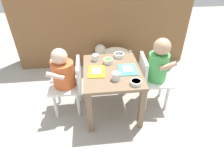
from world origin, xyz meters
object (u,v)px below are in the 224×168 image
object	(u,v)px
seated_child_left	(65,74)
cereal_bowl_right_side	(136,82)
cereal_bowl_left_side	(108,61)
water_cup_left	(116,77)
dining_table	(112,77)
food_tray_right	(128,69)
veggie_bowl_near	(119,55)
dog	(113,54)
water_cup_right	(95,58)
food_tray_left	(97,71)
seated_child_right	(157,66)

from	to	relation	value
seated_child_left	cereal_bowl_right_side	bearing A→B (deg)	-24.51
cereal_bowl_left_side	cereal_bowl_right_side	bearing A→B (deg)	-63.11
water_cup_left	cereal_bowl_left_side	distance (m)	0.27
dining_table	food_tray_right	xyz separation A→B (m)	(0.13, -0.02, 0.08)
seated_child_left	cereal_bowl_left_side	bearing A→B (deg)	13.30
seated_child_left	veggie_bowl_near	xyz separation A→B (m)	(0.50, 0.20, 0.05)
seated_child_left	food_tray_right	distance (m)	0.54
dog	seated_child_left	bearing A→B (deg)	-125.99
water_cup_right	veggie_bowl_near	xyz separation A→B (m)	(0.22, 0.04, -0.01)
water_cup_left	cereal_bowl_right_side	world-z (taller)	water_cup_left
seated_child_left	dog	size ratio (longest dim) A/B	1.38
water_cup_right	food_tray_right	bearing A→B (deg)	-37.57
dining_table	cereal_bowl_left_side	size ratio (longest dim) A/B	7.07
cereal_bowl_right_side	veggie_bowl_near	bearing A→B (deg)	97.81
cereal_bowl_left_side	water_cup_left	bearing A→B (deg)	-82.36
veggie_bowl_near	water_cup_left	bearing A→B (deg)	-101.84
cereal_bowl_right_side	cereal_bowl_left_side	size ratio (longest dim) A/B	1.04
dining_table	seated_child_left	world-z (taller)	seated_child_left
dining_table	dog	distance (m)	0.73
food_tray_left	water_cup_right	world-z (taller)	water_cup_right
seated_child_right	water_cup_left	distance (m)	0.42
dog	cereal_bowl_left_side	world-z (taller)	cereal_bowl_left_side
water_cup_right	cereal_bowl_right_side	distance (m)	0.50
dining_table	water_cup_right	distance (m)	0.25
water_cup_left	veggie_bowl_near	size ratio (longest dim) A/B	0.72
seated_child_left	veggie_bowl_near	world-z (taller)	seated_child_left
seated_child_right	food_tray_right	size ratio (longest dim) A/B	3.71
food_tray_left	water_cup_right	bearing A→B (deg)	89.62
dining_table	veggie_bowl_near	bearing A→B (deg)	67.31
seated_child_right	cereal_bowl_right_side	size ratio (longest dim) A/B	7.70
veggie_bowl_near	cereal_bowl_right_side	bearing A→B (deg)	-82.19
food_tray_left	cereal_bowl_left_side	xyz separation A→B (m)	(0.11, 0.14, 0.02)
food_tray_left	veggie_bowl_near	bearing A→B (deg)	47.26
seated_child_right	food_tray_right	world-z (taller)	seated_child_right
food_tray_left	veggie_bowl_near	distance (m)	0.33
seated_child_right	food_tray_left	size ratio (longest dim) A/B	3.38
food_tray_left	veggie_bowl_near	xyz separation A→B (m)	(0.23, 0.24, 0.01)
veggie_bowl_near	food_tray_right	bearing A→B (deg)	-81.37
food_tray_left	water_cup_left	size ratio (longest dim) A/B	2.87
food_tray_left	food_tray_right	xyz separation A→B (m)	(0.26, 0.00, 0.00)
seated_child_right	water_cup_left	world-z (taller)	seated_child_right
seated_child_left	food_tray_right	bearing A→B (deg)	-5.01
seated_child_right	water_cup_left	xyz separation A→B (m)	(-0.39, -0.17, 0.03)
food_tray_left	water_cup_right	size ratio (longest dim) A/B	3.33
dog	water_cup_right	distance (m)	0.63
seated_child_right	dog	world-z (taller)	seated_child_right
dining_table	seated_child_left	bearing A→B (deg)	176.01
dining_table	dog	world-z (taller)	dining_table
food_tray_right	water_cup_right	size ratio (longest dim) A/B	3.04
water_cup_left	seated_child_left	bearing A→B (deg)	157.56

